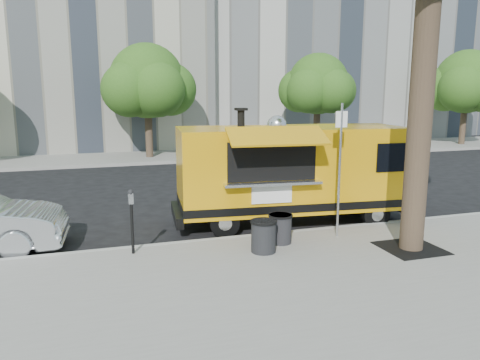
% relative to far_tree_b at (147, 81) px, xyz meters
% --- Properties ---
extents(ground, '(120.00, 120.00, 0.00)m').
position_rel_far_tree_b_xyz_m(ground, '(1.00, -12.70, -3.83)').
color(ground, black).
rests_on(ground, ground).
extents(sidewalk, '(60.00, 6.00, 0.15)m').
position_rel_far_tree_b_xyz_m(sidewalk, '(1.00, -16.70, -3.76)').
color(sidewalk, gray).
rests_on(sidewalk, ground).
extents(curb, '(60.00, 0.14, 0.16)m').
position_rel_far_tree_b_xyz_m(curb, '(1.00, -13.63, -3.76)').
color(curb, '#999993').
rests_on(curb, ground).
extents(far_sidewalk, '(60.00, 5.00, 0.15)m').
position_rel_far_tree_b_xyz_m(far_sidewalk, '(1.00, 0.80, -3.76)').
color(far_sidewalk, gray).
rests_on(far_sidewalk, ground).
extents(building_mid, '(20.00, 14.00, 20.00)m').
position_rel_far_tree_b_xyz_m(building_mid, '(13.00, 10.30, 6.17)').
color(building_mid, '#ABA7A0').
rests_on(building_mid, ground).
extents(tree_well, '(1.20, 1.20, 0.02)m').
position_rel_far_tree_b_xyz_m(tree_well, '(3.60, -15.50, -3.68)').
color(tree_well, black).
rests_on(tree_well, sidewalk).
extents(far_tree_b, '(3.60, 3.60, 5.50)m').
position_rel_far_tree_b_xyz_m(far_tree_b, '(0.00, 0.00, 0.00)').
color(far_tree_b, '#33261C').
rests_on(far_tree_b, far_sidewalk).
extents(far_tree_c, '(3.24, 3.24, 5.21)m').
position_rel_far_tree_b_xyz_m(far_tree_c, '(9.00, -0.30, -0.12)').
color(far_tree_c, '#33261C').
rests_on(far_tree_c, far_sidewalk).
extents(far_tree_d, '(3.78, 3.78, 5.64)m').
position_rel_far_tree_b_xyz_m(far_tree_d, '(19.00, -0.10, 0.06)').
color(far_tree_d, '#33261C').
rests_on(far_tree_d, far_sidewalk).
extents(sign_post, '(0.28, 0.06, 3.00)m').
position_rel_far_tree_b_xyz_m(sign_post, '(2.55, -14.25, -1.98)').
color(sign_post, silver).
rests_on(sign_post, sidewalk).
extents(parking_meter, '(0.11, 0.11, 1.33)m').
position_rel_far_tree_b_xyz_m(parking_meter, '(-2.00, -14.05, -2.85)').
color(parking_meter, black).
rests_on(parking_meter, sidewalk).
extents(food_truck, '(6.21, 3.07, 2.97)m').
position_rel_far_tree_b_xyz_m(food_truck, '(2.12, -12.53, -2.44)').
color(food_truck, orange).
rests_on(food_truck, ground).
extents(trash_bin_left, '(0.55, 0.55, 0.66)m').
position_rel_far_tree_b_xyz_m(trash_bin_left, '(0.57, -14.76, -3.33)').
color(trash_bin_left, black).
rests_on(trash_bin_left, sidewalk).
extents(trash_bin_right, '(0.53, 0.53, 0.63)m').
position_rel_far_tree_b_xyz_m(trash_bin_right, '(1.12, -14.32, -3.34)').
color(trash_bin_right, black).
rests_on(trash_bin_right, sidewalk).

